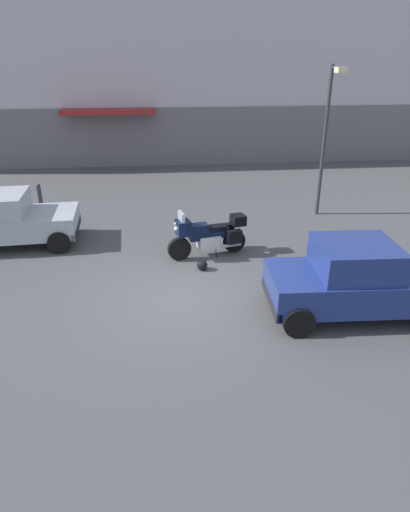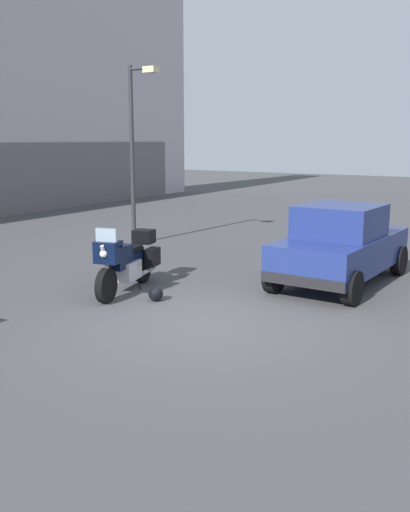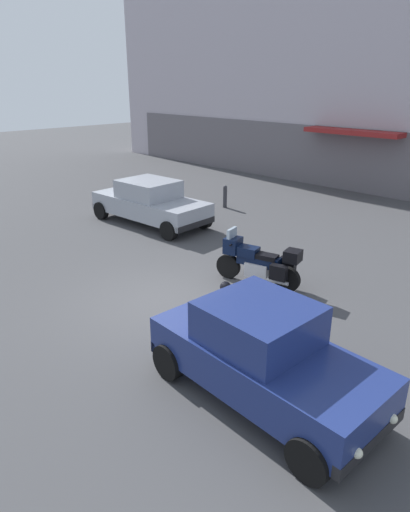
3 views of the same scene
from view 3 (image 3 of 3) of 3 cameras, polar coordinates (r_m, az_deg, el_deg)
name	(u,v)px [view 3 (image 3 of 3)]	position (r m, az deg, el deg)	size (l,w,h in m)	color
ground_plane	(165,303)	(10.56, -5.07, -5.92)	(80.00, 80.00, 0.00)	#424244
motorcycle	(259,262)	(11.26, 6.80, -0.74)	(2.23, 1.03, 1.36)	black
helmet	(225,287)	(10.98, 2.60, -3.92)	(0.28, 0.28, 0.28)	black
car_hatchback_near	(263,354)	(7.30, 7.30, -12.20)	(3.93, 1.93, 1.64)	navy
car_sedan_far	(150,202)	(16.24, -6.96, 6.75)	(4.66, 2.16, 1.56)	#9EA3AD
bollard_curbside	(225,196)	(18.34, 2.54, 7.59)	(0.16, 0.16, 0.91)	#333338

